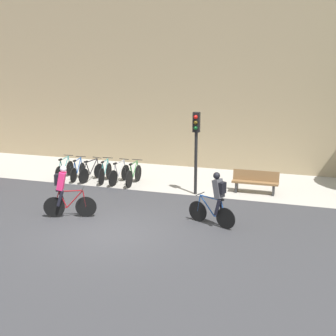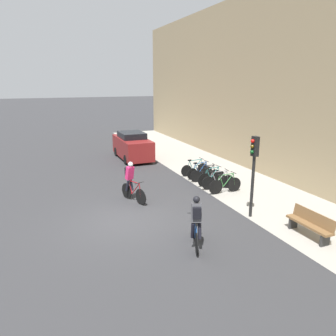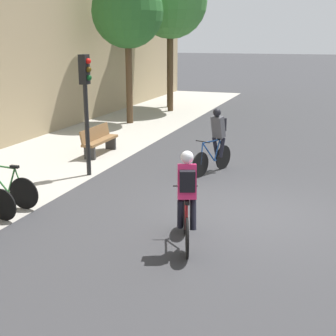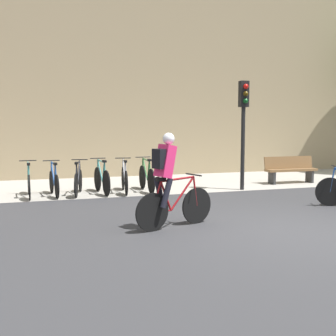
{
  "view_description": "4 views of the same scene",
  "coord_description": "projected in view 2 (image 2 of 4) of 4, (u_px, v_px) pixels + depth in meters",
  "views": [
    {
      "loc": [
        5.74,
        -12.38,
        5.42
      ],
      "look_at": [
        0.72,
        3.51,
        1.29
      ],
      "focal_mm": 50.0,
      "sensor_mm": 36.0,
      "label": 1
    },
    {
      "loc": [
        11.46,
        -2.89,
        5.24
      ],
      "look_at": [
        -0.92,
        2.13,
        1.67
      ],
      "focal_mm": 35.0,
      "sensor_mm": 36.0,
      "label": 2
    },
    {
      "loc": [
        -9.42,
        -1.45,
        3.66
      ],
      "look_at": [
        0.08,
        1.92,
        0.82
      ],
      "focal_mm": 50.0,
      "sensor_mm": 36.0,
      "label": 3
    },
    {
      "loc": [
        -4.36,
        -6.59,
        1.94
      ],
      "look_at": [
        -1.59,
        2.38,
        0.98
      ],
      "focal_mm": 45.0,
      "sensor_mm": 36.0,
      "label": 4
    }
  ],
  "objects": [
    {
      "name": "parked_bike_4",
      "position": [
        218.0,
        181.0,
        16.26
      ],
      "size": [
        0.46,
        1.73,
        0.98
      ],
      "color": "black",
      "rests_on": "ground"
    },
    {
      "name": "cyclist_grey",
      "position": [
        196.0,
        221.0,
        10.33
      ],
      "size": [
        1.65,
        0.73,
        1.78
      ],
      "color": "black",
      "rests_on": "ground"
    },
    {
      "name": "bench",
      "position": [
        310.0,
        224.0,
        11.26
      ],
      "size": [
        1.81,
        0.44,
        0.89
      ],
      "color": "brown",
      "rests_on": "ground"
    },
    {
      "name": "parked_bike_0",
      "position": [
        195.0,
        169.0,
        18.61
      ],
      "size": [
        0.46,
        1.7,
        0.97
      ],
      "color": "black",
      "rests_on": "ground"
    },
    {
      "name": "building_facade",
      "position": [
        323.0,
        84.0,
        14.73
      ],
      "size": [
        44.0,
        0.6,
        10.15
      ],
      "primitive_type": "cube",
      "color": "#9E8966",
      "rests_on": "ground"
    },
    {
      "name": "ground",
      "position": [
        126.0,
        221.0,
        12.66
      ],
      "size": [
        200.0,
        200.0,
        0.0
      ],
      "primitive_type": "plane",
      "color": "#333335"
    },
    {
      "name": "parked_bike_1",
      "position": [
        200.0,
        172.0,
        18.03
      ],
      "size": [
        0.46,
        1.62,
        0.95
      ],
      "color": "black",
      "rests_on": "ground"
    },
    {
      "name": "parked_car",
      "position": [
        132.0,
        146.0,
        22.44
      ],
      "size": [
        4.3,
        1.84,
        1.85
      ],
      "color": "maroon",
      "rests_on": "ground"
    },
    {
      "name": "parked_bike_3",
      "position": [
        212.0,
        178.0,
        16.85
      ],
      "size": [
        0.46,
        1.68,
        0.99
      ],
      "color": "black",
      "rests_on": "ground"
    },
    {
      "name": "parked_bike_2",
      "position": [
        206.0,
        175.0,
        17.44
      ],
      "size": [
        0.5,
        1.66,
        0.96
      ],
      "color": "black",
      "rests_on": "ground"
    },
    {
      "name": "parked_bike_5",
      "position": [
        225.0,
        185.0,
        15.67
      ],
      "size": [
        0.46,
        1.75,
        0.99
      ],
      "color": "black",
      "rests_on": "ground"
    },
    {
      "name": "kerb_strip",
      "position": [
        268.0,
        198.0,
        15.11
      ],
      "size": [
        44.0,
        4.5,
        0.01
      ],
      "primitive_type": "cube",
      "color": "#A39E93",
      "rests_on": "ground"
    },
    {
      "name": "cyclist_pink",
      "position": [
        131.0,
        180.0,
        14.56
      ],
      "size": [
        1.69,
        0.69,
        1.8
      ],
      "color": "black",
      "rests_on": "ground"
    },
    {
      "name": "traffic_light_pole",
      "position": [
        254.0,
        162.0,
        12.47
      ],
      "size": [
        0.26,
        0.3,
        3.23
      ],
      "color": "black",
      "rests_on": "ground"
    }
  ]
}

